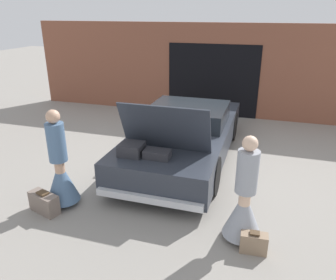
# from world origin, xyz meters

# --- Properties ---
(ground_plane) EXTENTS (40.00, 40.00, 0.00)m
(ground_plane) POSITION_xyz_m (0.00, 0.00, 0.00)
(ground_plane) COLOR gray
(garage_wall_back) EXTENTS (12.00, 0.14, 2.80)m
(garage_wall_back) POSITION_xyz_m (0.00, 3.47, 1.39)
(garage_wall_back) COLOR brown
(garage_wall_back) RESTS_ON ground_plane
(car) EXTENTS (1.96, 4.75, 1.66)m
(car) POSITION_xyz_m (-0.00, 0.01, 0.54)
(car) COLOR #2D333D
(car) RESTS_ON ground_plane
(person_left) EXTENTS (0.56, 0.56, 1.69)m
(person_left) POSITION_xyz_m (-1.51, -2.50, 0.61)
(person_left) COLOR tan
(person_left) RESTS_ON ground_plane
(person_right) EXTENTS (0.57, 0.57, 1.61)m
(person_right) POSITION_xyz_m (1.51, -2.54, 0.58)
(person_right) COLOR beige
(person_right) RESTS_ON ground_plane
(suitcase_beside_left_person) EXTENTS (0.59, 0.37, 0.37)m
(suitcase_beside_left_person) POSITION_xyz_m (-1.67, -2.81, 0.17)
(suitcase_beside_left_person) COLOR #75665B
(suitcase_beside_left_person) RESTS_ON ground_plane
(suitcase_beside_right_person) EXTENTS (0.38, 0.19, 0.33)m
(suitcase_beside_right_person) POSITION_xyz_m (1.70, -2.79, 0.15)
(suitcase_beside_right_person) COLOR #8C7259
(suitcase_beside_right_person) RESTS_ON ground_plane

